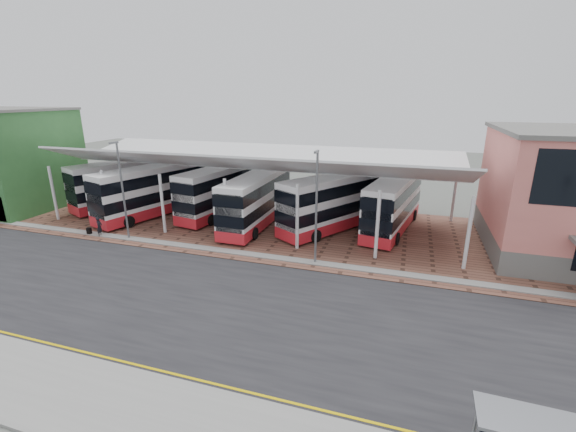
% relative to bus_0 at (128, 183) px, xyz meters
% --- Properties ---
extents(ground, '(140.00, 140.00, 0.00)m').
position_rel_bus_0_xyz_m(ground, '(20.80, -14.86, -2.45)').
color(ground, '#4F534D').
extents(road, '(120.00, 14.00, 0.02)m').
position_rel_bus_0_xyz_m(road, '(20.80, -15.86, -2.44)').
color(road, black).
rests_on(road, ground).
extents(forecourt, '(72.00, 16.00, 0.06)m').
position_rel_bus_0_xyz_m(forecourt, '(22.80, -1.86, -2.42)').
color(forecourt, brown).
rests_on(forecourt, ground).
extents(sidewalk, '(120.00, 4.00, 0.14)m').
position_rel_bus_0_xyz_m(sidewalk, '(20.80, -23.86, -2.38)').
color(sidewalk, slate).
rests_on(sidewalk, ground).
extents(north_kerb, '(120.00, 0.80, 0.14)m').
position_rel_bus_0_xyz_m(north_kerb, '(20.80, -8.66, -2.38)').
color(north_kerb, slate).
rests_on(north_kerb, ground).
extents(yellow_line_near, '(120.00, 0.12, 0.01)m').
position_rel_bus_0_xyz_m(yellow_line_near, '(20.80, -21.86, -2.43)').
color(yellow_line_near, '#D7B300').
rests_on(yellow_line_near, road).
extents(yellow_line_far, '(120.00, 0.12, 0.01)m').
position_rel_bus_0_xyz_m(yellow_line_far, '(20.80, -21.56, -2.43)').
color(yellow_line_far, '#D7B300').
rests_on(yellow_line_far, road).
extents(canopy, '(37.00, 11.63, 7.07)m').
position_rel_bus_0_xyz_m(canopy, '(14.80, -0.92, 3.34)').
color(canopy, silver).
rests_on(canopy, ground).
extents(shop_green, '(6.40, 10.20, 10.22)m').
position_rel_bus_0_xyz_m(shop_green, '(-9.20, -3.89, 2.67)').
color(shop_green, '#346F34').
rests_on(shop_green, ground).
extents(lamp_west, '(0.16, 0.90, 8.07)m').
position_rel_bus_0_xyz_m(lamp_west, '(6.80, -8.59, 1.91)').
color(lamp_west, slate).
rests_on(lamp_west, ground).
extents(lamp_east, '(0.16, 0.90, 8.07)m').
position_rel_bus_0_xyz_m(lamp_east, '(22.80, -8.59, 1.91)').
color(lamp_east, slate).
rests_on(lamp_east, ground).
extents(bus_0, '(6.96, 11.83, 4.82)m').
position_rel_bus_0_xyz_m(bus_0, '(0.00, 0.00, 0.00)').
color(bus_0, white).
rests_on(bus_0, forecourt).
extents(bus_1, '(6.03, 12.08, 4.86)m').
position_rel_bus_0_xyz_m(bus_1, '(4.77, -2.28, 0.02)').
color(bus_1, white).
rests_on(bus_1, forecourt).
extents(bus_2, '(4.49, 11.77, 4.74)m').
position_rel_bus_0_xyz_m(bus_2, '(11.05, 0.32, -0.04)').
color(bus_2, white).
rests_on(bus_2, forecourt).
extents(bus_3, '(2.93, 11.34, 4.66)m').
position_rel_bus_0_xyz_m(bus_3, '(15.65, -1.97, -0.08)').
color(bus_3, white).
rests_on(bus_3, forecourt).
extents(bus_4, '(8.36, 11.40, 4.82)m').
position_rel_bus_0_xyz_m(bus_4, '(22.67, -0.81, 0.00)').
color(bus_4, white).
rests_on(bus_4, forecourt).
extents(bus_5, '(4.55, 11.51, 4.63)m').
position_rel_bus_0_xyz_m(bus_5, '(27.54, 0.49, -0.09)').
color(bus_5, white).
rests_on(bus_5, forecourt).
extents(pedestrian, '(0.55, 0.69, 1.67)m').
position_rel_bus_0_xyz_m(pedestrian, '(4.16, -8.86, -1.56)').
color(pedestrian, black).
rests_on(pedestrian, forecourt).
extents(suitcase, '(0.36, 0.26, 0.62)m').
position_rel_bus_0_xyz_m(suitcase, '(2.98, -8.86, -2.08)').
color(suitcase, black).
rests_on(suitcase, forecourt).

